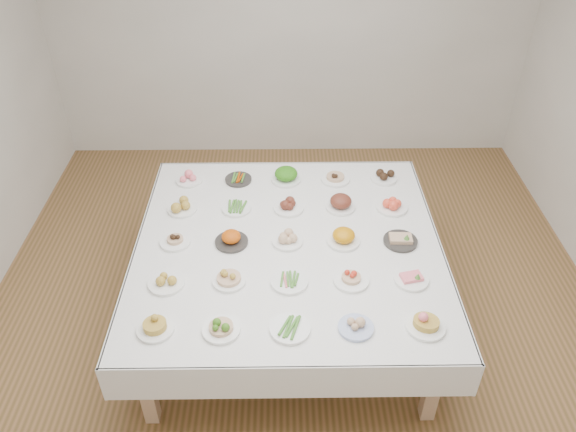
{
  "coord_description": "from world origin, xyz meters",
  "views": [
    {
      "loc": [
        -0.09,
        -3.2,
        3.35
      ],
      "look_at": [
        -0.05,
        0.04,
        0.88
      ],
      "focal_mm": 35.0,
      "sensor_mm": 36.0,
      "label": 1
    }
  ],
  "objects_px": {
    "dish_0": "(154,324)",
    "dish_24": "(384,175)",
    "dish_12": "(287,237)",
    "display_table": "(288,250)"
  },
  "relations": [
    {
      "from": "dish_12",
      "to": "display_table",
      "type": "bearing_deg",
      "value": -43.7
    },
    {
      "from": "dish_0",
      "to": "dish_24",
      "type": "relative_size",
      "value": 1.04
    },
    {
      "from": "dish_0",
      "to": "dish_12",
      "type": "height_order",
      "value": "dish_0"
    },
    {
      "from": "dish_12",
      "to": "dish_24",
      "type": "relative_size",
      "value": 1.03
    },
    {
      "from": "dish_12",
      "to": "dish_24",
      "type": "bearing_deg",
      "value": 44.73
    },
    {
      "from": "dish_0",
      "to": "dish_24",
      "type": "height_order",
      "value": "dish_0"
    },
    {
      "from": "display_table",
      "to": "dish_24",
      "type": "distance_m",
      "value": 1.15
    },
    {
      "from": "display_table",
      "to": "dish_0",
      "type": "xyz_separation_m",
      "value": [
        -0.81,
        -0.81,
        0.13
      ]
    },
    {
      "from": "display_table",
      "to": "dish_12",
      "type": "height_order",
      "value": "dish_12"
    },
    {
      "from": "display_table",
      "to": "dish_0",
      "type": "relative_size",
      "value": 9.83
    }
  ]
}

